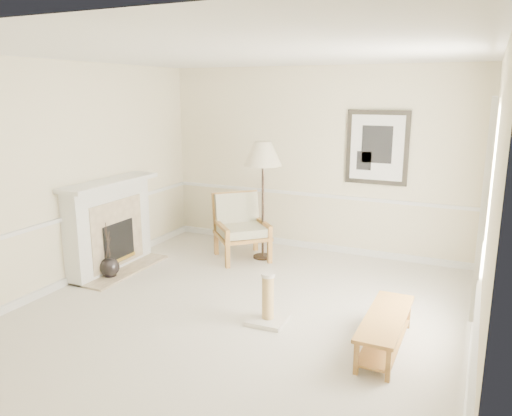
{
  "coord_description": "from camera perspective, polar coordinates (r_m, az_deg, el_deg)",
  "views": [
    {
      "loc": [
        2.43,
        -4.75,
        2.52
      ],
      "look_at": [
        -0.1,
        0.7,
        1.11
      ],
      "focal_mm": 35.0,
      "sensor_mm": 36.0,
      "label": 1
    }
  ],
  "objects": [
    {
      "name": "ground",
      "position": [
        5.9,
        -2.06,
        -12.07
      ],
      "size": [
        5.5,
        5.5,
        0.0
      ],
      "primitive_type": "plane",
      "color": "silver",
      "rests_on": "ground"
    },
    {
      "name": "room",
      "position": [
        5.38,
        -0.54,
        6.26
      ],
      "size": [
        5.04,
        5.54,
        2.92
      ],
      "color": "beige",
      "rests_on": "ground"
    },
    {
      "name": "fireplace",
      "position": [
        7.41,
        -16.33,
        -2.0
      ],
      "size": [
        0.64,
        1.64,
        1.31
      ],
      "color": "white",
      "rests_on": "ground"
    },
    {
      "name": "floor_vase",
      "position": [
        7.2,
        -16.4,
        -6.57
      ],
      "size": [
        0.27,
        0.27,
        0.8
      ],
      "rotation": [
        0.0,
        0.0,
        -0.29
      ],
      "color": "black",
      "rests_on": "ground"
    },
    {
      "name": "armchair",
      "position": [
        7.68,
        -1.84,
        -1.77
      ],
      "size": [
        1.08,
        1.09,
        0.99
      ],
      "rotation": [
        0.0,
        0.0,
        0.76
      ],
      "color": "olive",
      "rests_on": "ground"
    },
    {
      "name": "floor_lamp",
      "position": [
        7.41,
        0.8,
        5.85
      ],
      "size": [
        0.58,
        0.58,
        1.8
      ],
      "rotation": [
        0.0,
        0.0,
        0.03
      ],
      "color": "black",
      "rests_on": "ground"
    },
    {
      "name": "bench",
      "position": [
        5.24,
        14.54,
        -13.02
      ],
      "size": [
        0.38,
        1.25,
        0.36
      ],
      "rotation": [
        0.0,
        0.0,
        -0.0
      ],
      "color": "olive",
      "rests_on": "ground"
    },
    {
      "name": "scratching_post",
      "position": [
        5.64,
        1.35,
        -11.23
      ],
      "size": [
        0.42,
        0.42,
        0.58
      ],
      "rotation": [
        0.0,
        0.0,
        0.03
      ],
      "color": "white",
      "rests_on": "ground"
    }
  ]
}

